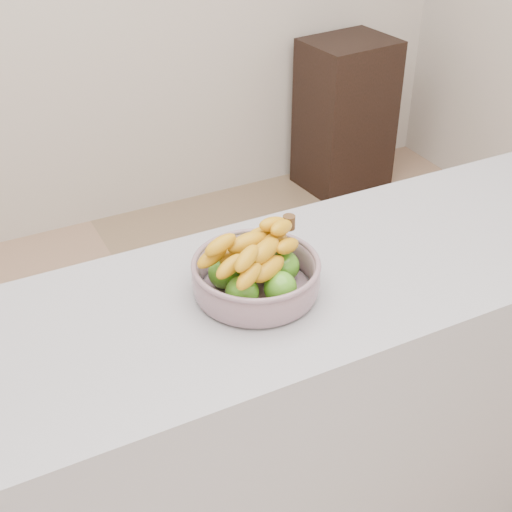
{
  "coord_description": "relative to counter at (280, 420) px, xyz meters",
  "views": [
    {
      "loc": [
        -0.67,
        -1.2,
        1.87
      ],
      "look_at": [
        -0.07,
        -0.03,
        1.0
      ],
      "focal_mm": 50.0,
      "sensor_mm": 36.0,
      "label": 1
    }
  ],
  "objects": [
    {
      "name": "cabinet",
      "position": [
        1.38,
        1.81,
        -0.05
      ],
      "size": [
        0.48,
        0.4,
        0.8
      ],
      "primitive_type": "cube",
      "rotation": [
        0.0,
        0.0,
        0.1
      ],
      "color": "black",
      "rests_on": "ground"
    },
    {
      "name": "counter",
      "position": [
        0.0,
        0.0,
        0.0
      ],
      "size": [
        2.0,
        0.6,
        0.9
      ],
      "primitive_type": "cube",
      "color": "#9E9DA5",
      "rests_on": "ground"
    },
    {
      "name": "fruit_bowl",
      "position": [
        -0.07,
        -0.0,
        0.5
      ],
      "size": [
        0.29,
        0.29,
        0.15
      ],
      "rotation": [
        0.0,
        0.0,
        0.36
      ],
      "color": "#8898A3",
      "rests_on": "counter"
    }
  ]
}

